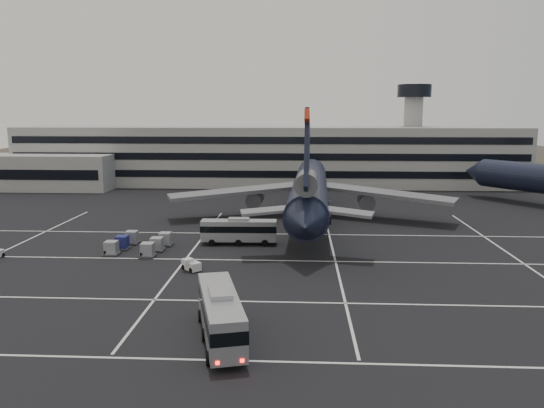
{
  "coord_description": "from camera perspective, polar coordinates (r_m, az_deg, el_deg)",
  "views": [
    {
      "loc": [
        7.6,
        -57.17,
        17.54
      ],
      "look_at": [
        3.88,
        14.75,
        5.0
      ],
      "focal_mm": 35.0,
      "sensor_mm": 36.0,
      "label": 1
    }
  ],
  "objects": [
    {
      "name": "ground",
      "position": [
        60.29,
        -4.44,
        -7.07
      ],
      "size": [
        260.0,
        260.0,
        0.0
      ],
      "primitive_type": "plane",
      "color": "black",
      "rests_on": "ground"
    },
    {
      "name": "bus_near",
      "position": [
        42.04,
        -5.57,
        -11.54
      ],
      "size": [
        5.48,
        11.83,
        4.07
      ],
      "rotation": [
        0.0,
        0.0,
        0.25
      ],
      "color": "gray",
      "rests_on": "ground"
    },
    {
      "name": "lane_markings",
      "position": [
        60.86,
        -3.46,
        -6.89
      ],
      "size": [
        90.0,
        55.62,
        0.01
      ],
      "color": "silver",
      "rests_on": "ground"
    },
    {
      "name": "bus_far",
      "position": [
        71.19,
        -3.58,
        -2.79
      ],
      "size": [
        10.17,
        2.77,
        3.57
      ],
      "rotation": [
        0.0,
        0.0,
        1.6
      ],
      "color": "gray",
      "rests_on": "ground"
    },
    {
      "name": "terminal",
      "position": [
        129.19,
        -1.74,
        5.16
      ],
      "size": [
        125.0,
        26.0,
        24.0
      ],
      "color": "gray",
      "rests_on": "ground"
    },
    {
      "name": "uld_cluster",
      "position": [
        70.26,
        -14.08,
        -4.16
      ],
      "size": [
        7.57,
        8.64,
        1.77
      ],
      "rotation": [
        0.0,
        0.0,
        -0.13
      ],
      "color": "#2D2D30",
      "rests_on": "ground"
    },
    {
      "name": "tug_b",
      "position": [
        60.32,
        -8.6,
        -6.51
      ],
      "size": [
        2.51,
        2.57,
        1.45
      ],
      "rotation": [
        0.0,
        0.0,
        0.74
      ],
      "color": "silver",
      "rests_on": "ground"
    },
    {
      "name": "trijet_main",
      "position": [
        85.14,
        4.07,
        1.55
      ],
      "size": [
        47.43,
        57.6,
        18.08
      ],
      "rotation": [
        0.0,
        0.0,
        -0.04
      ],
      "color": "black",
      "rests_on": "ground"
    },
    {
      "name": "hills",
      "position": [
        229.33,
        5.54,
        2.42
      ],
      "size": [
        352.0,
        180.0,
        44.0
      ],
      "color": "#38332B",
      "rests_on": "ground"
    }
  ]
}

